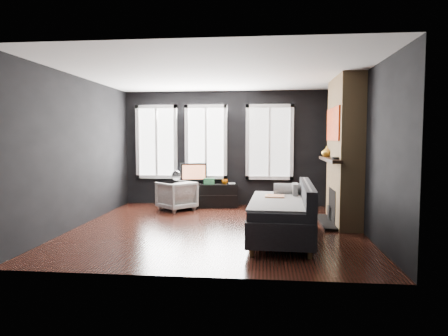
# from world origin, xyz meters

# --- Properties ---
(floor) EXTENTS (5.00, 5.00, 0.00)m
(floor) POSITION_xyz_m (0.00, 0.00, 0.00)
(floor) COLOR black
(floor) RESTS_ON ground
(ceiling) EXTENTS (5.00, 5.00, 0.00)m
(ceiling) POSITION_xyz_m (0.00, 0.00, 2.70)
(ceiling) COLOR white
(ceiling) RESTS_ON ground
(wall_back) EXTENTS (5.00, 0.02, 2.70)m
(wall_back) POSITION_xyz_m (0.00, 2.50, 1.35)
(wall_back) COLOR black
(wall_back) RESTS_ON ground
(wall_left) EXTENTS (0.02, 5.00, 2.70)m
(wall_left) POSITION_xyz_m (-2.50, 0.00, 1.35)
(wall_left) COLOR black
(wall_left) RESTS_ON ground
(wall_right) EXTENTS (0.02, 5.00, 2.70)m
(wall_right) POSITION_xyz_m (2.50, 0.00, 1.35)
(wall_right) COLOR black
(wall_right) RESTS_ON ground
(windows) EXTENTS (4.00, 0.16, 1.76)m
(windows) POSITION_xyz_m (-0.45, 2.46, 2.38)
(windows) COLOR white
(windows) RESTS_ON wall_back
(fireplace) EXTENTS (0.70, 1.62, 2.70)m
(fireplace) POSITION_xyz_m (2.30, 0.60, 1.35)
(fireplace) COLOR #93724C
(fireplace) RESTS_ON floor
(sofa) EXTENTS (1.15, 2.15, 0.91)m
(sofa) POSITION_xyz_m (1.10, -0.68, 0.45)
(sofa) COLOR black
(sofa) RESTS_ON floor
(stripe_pillow) EXTENTS (0.10, 0.35, 0.35)m
(stripe_pillow) POSITION_xyz_m (1.36, -0.11, 0.65)
(stripe_pillow) COLOR gray
(stripe_pillow) RESTS_ON sofa
(armchair) EXTENTS (0.94, 0.94, 0.71)m
(armchair) POSITION_xyz_m (-1.10, 1.69, 0.35)
(armchair) COLOR white
(armchair) RESTS_ON floor
(media_console) EXTENTS (1.60, 0.65, 0.53)m
(media_console) POSITION_xyz_m (-0.56, 2.18, 0.27)
(media_console) COLOR black
(media_console) RESTS_ON floor
(monitor) EXTENTS (0.63, 0.27, 0.55)m
(monitor) POSITION_xyz_m (-0.80, 2.18, 0.81)
(monitor) COLOR black
(monitor) RESTS_ON media_console
(desk_fan) EXTENTS (0.25, 0.25, 0.31)m
(desk_fan) POSITION_xyz_m (-1.18, 2.08, 0.69)
(desk_fan) COLOR #A2A2A2
(desk_fan) RESTS_ON media_console
(mug) EXTENTS (0.15, 0.12, 0.14)m
(mug) POSITION_xyz_m (-0.07, 2.22, 0.60)
(mug) COLOR #DE6705
(mug) RESTS_ON media_console
(book) EXTENTS (0.15, 0.04, 0.21)m
(book) POSITION_xyz_m (0.01, 2.26, 0.64)
(book) COLOR tan
(book) RESTS_ON media_console
(storage_box) EXTENTS (0.26, 0.18, 0.13)m
(storage_box) POSITION_xyz_m (-0.44, 2.17, 0.60)
(storage_box) COLOR #307746
(storage_box) RESTS_ON media_console
(mantel_vase) EXTENTS (0.21, 0.22, 0.20)m
(mantel_vase) POSITION_xyz_m (2.05, 1.05, 1.33)
(mantel_vase) COLOR orange
(mantel_vase) RESTS_ON fireplace
(mantel_clock) EXTENTS (0.17, 0.17, 0.04)m
(mantel_clock) POSITION_xyz_m (2.05, 0.05, 1.25)
(mantel_clock) COLOR black
(mantel_clock) RESTS_ON fireplace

